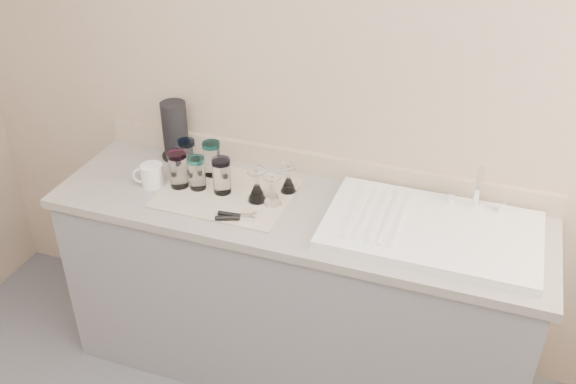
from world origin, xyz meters
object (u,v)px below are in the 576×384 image
at_px(tumbler_lavender, 222,176).
at_px(paper_towel_roll, 175,131).
at_px(tumbler_cyan, 212,158).
at_px(sink_unit, 432,229).
at_px(goblet_front_right, 272,194).
at_px(white_mug, 151,175).
at_px(goblet_back_right, 288,183).
at_px(tumbler_blue, 197,173).
at_px(tumbler_magenta, 178,169).
at_px(tumbler_teal, 187,156).
at_px(goblet_front_left, 257,190).
at_px(can_opener, 237,217).

xyz_separation_m(tumbler_lavender, paper_towel_roll, (-0.33, 0.23, 0.05)).
distance_m(tumbler_cyan, tumbler_lavender, 0.16).
bearing_deg(sink_unit, goblet_front_right, -178.28).
bearing_deg(white_mug, goblet_back_right, 13.76).
bearing_deg(goblet_front_right, white_mug, -177.17).
bearing_deg(goblet_back_right, tumbler_blue, -164.21).
height_order(tumbler_magenta, white_mug, tumbler_magenta).
relative_size(tumbler_teal, tumbler_magenta, 0.94).
bearing_deg(goblet_back_right, goblet_front_left, -131.57).
relative_size(tumbler_cyan, tumbler_magenta, 0.96).
bearing_deg(tumbler_teal, paper_towel_roll, 134.94).
bearing_deg(tumbler_teal, tumbler_lavender, -26.49).
xyz_separation_m(tumbler_teal, can_opener, (0.35, -0.28, -0.07)).
relative_size(goblet_front_left, can_opener, 0.89).
bearing_deg(goblet_back_right, tumbler_cyan, 176.67).
bearing_deg(goblet_back_right, tumbler_magenta, -165.43).
xyz_separation_m(tumbler_cyan, goblet_front_left, (0.26, -0.13, -0.03)).
xyz_separation_m(tumbler_cyan, goblet_back_right, (0.36, -0.02, -0.04)).
height_order(tumbler_cyan, goblet_back_right, tumbler_cyan).
xyz_separation_m(goblet_back_right, goblet_front_right, (-0.03, -0.11, 0.00)).
xyz_separation_m(goblet_front_right, white_mug, (-0.55, -0.03, -0.00)).
height_order(goblet_back_right, goblet_front_right, goblet_front_right).
height_order(tumbler_teal, tumbler_lavender, tumbler_lavender).
bearing_deg(white_mug, tumbler_blue, 9.94).
height_order(sink_unit, goblet_back_right, sink_unit).
relative_size(tumbler_blue, paper_towel_roll, 0.54).
relative_size(tumbler_teal, white_mug, 1.05).
bearing_deg(tumbler_lavender, white_mug, -172.63).
relative_size(tumbler_cyan, white_mug, 1.08).
bearing_deg(can_opener, goblet_back_right, 65.25).
height_order(tumbler_cyan, paper_towel_roll, paper_towel_roll).
height_order(tumbler_cyan, can_opener, tumbler_cyan).
distance_m(tumbler_cyan, goblet_back_right, 0.37).
distance_m(tumbler_teal, white_mug, 0.18).
relative_size(sink_unit, tumbler_cyan, 5.26).
bearing_deg(can_opener, paper_towel_roll, 140.14).
bearing_deg(can_opener, white_mug, 164.36).
bearing_deg(tumbler_magenta, can_opener, -24.35).
relative_size(goblet_front_right, paper_towel_roll, 0.48).
height_order(can_opener, paper_towel_roll, paper_towel_roll).
bearing_deg(goblet_front_right, paper_towel_roll, 157.02).
distance_m(tumbler_cyan, white_mug, 0.27).
xyz_separation_m(tumbler_magenta, goblet_front_right, (0.43, 0.00, -0.04)).
distance_m(sink_unit, tumbler_blue, 1.00).
distance_m(tumbler_teal, tumbler_cyan, 0.11).
relative_size(tumbler_teal, tumbler_lavender, 0.98).
distance_m(tumbler_magenta, paper_towel_roll, 0.28).
distance_m(goblet_back_right, goblet_front_left, 0.15).
relative_size(sink_unit, goblet_back_right, 6.70).
bearing_deg(tumbler_cyan, tumbler_teal, -173.11).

